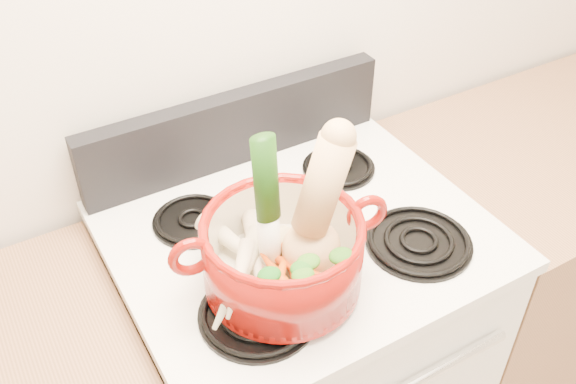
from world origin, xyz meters
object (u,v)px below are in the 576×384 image
dutch_oven (283,254)px  stove_body (299,368)px  squash (312,210)px  leek (268,207)px

dutch_oven → stove_body: bearing=57.0°
dutch_oven → squash: size_ratio=1.05×
dutch_oven → squash: (0.05, -0.02, 0.10)m
dutch_oven → squash: 0.11m
dutch_oven → squash: squash is taller
stove_body → dutch_oven: 0.61m
stove_body → leek: (-0.13, -0.10, 0.69)m
stove_body → leek: size_ratio=3.04×
stove_body → dutch_oven: bearing=-133.2°
stove_body → dutch_oven: size_ratio=3.08×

